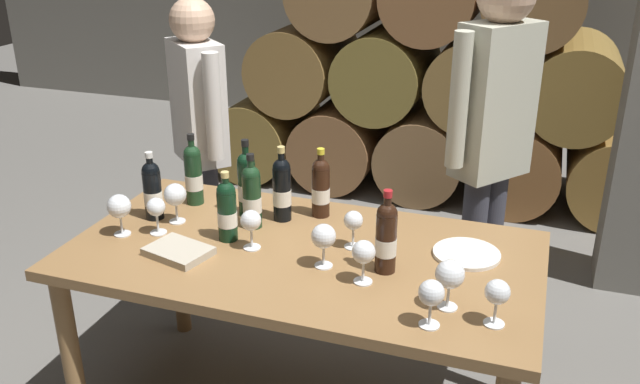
{
  "coord_description": "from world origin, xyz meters",
  "views": [
    {
      "loc": [
        0.77,
        -2.04,
        1.91
      ],
      "look_at": [
        0.0,
        0.2,
        0.91
      ],
      "focal_mm": 37.9,
      "sensor_mm": 36.0,
      "label": 1
    }
  ],
  "objects_px": {
    "wine_bottle_4": "(252,196)",
    "taster_seated_left": "(200,129)",
    "wine_bottle_0": "(282,189)",
    "wine_glass_5": "(364,253)",
    "wine_bottle_1": "(193,174)",
    "wine_bottle_2": "(386,237)",
    "wine_glass_4": "(450,275)",
    "wine_bottle_3": "(247,183)",
    "wine_glass_1": "(119,207)",
    "wine_glass_8": "(251,222)",
    "sommelier_presenting": "(492,132)",
    "wine_bottle_7": "(227,210)",
    "serving_plate": "(467,254)",
    "wine_bottle_6": "(152,190)",
    "wine_glass_7": "(324,237)",
    "wine_glass_3": "(497,294)",
    "wine_bottle_5": "(321,187)",
    "tasting_notebook": "(179,251)",
    "wine_glass_0": "(156,209)",
    "wine_glass_9": "(175,195)",
    "dining_table": "(302,272)"
  },
  "relations": [
    {
      "from": "wine_glass_4",
      "to": "taster_seated_left",
      "type": "bearing_deg",
      "value": 145.46
    },
    {
      "from": "wine_bottle_3",
      "to": "wine_bottle_7",
      "type": "xyz_separation_m",
      "value": [
        0.02,
        -0.22,
        -0.02
      ]
    },
    {
      "from": "wine_bottle_4",
      "to": "sommelier_presenting",
      "type": "relative_size",
      "value": 0.17
    },
    {
      "from": "wine_glass_3",
      "to": "wine_glass_5",
      "type": "relative_size",
      "value": 0.98
    },
    {
      "from": "wine_bottle_3",
      "to": "wine_glass_7",
      "type": "bearing_deg",
      "value": -35.61
    },
    {
      "from": "wine_glass_5",
      "to": "wine_glass_7",
      "type": "xyz_separation_m",
      "value": [
        -0.16,
        0.06,
        0.0
      ]
    },
    {
      "from": "wine_bottle_0",
      "to": "wine_glass_3",
      "type": "xyz_separation_m",
      "value": [
        0.87,
        -0.48,
        -0.03
      ]
    },
    {
      "from": "wine_glass_3",
      "to": "tasting_notebook",
      "type": "xyz_separation_m",
      "value": [
        -1.11,
        0.08,
        -0.09
      ]
    },
    {
      "from": "sommelier_presenting",
      "to": "wine_bottle_4",
      "type": "bearing_deg",
      "value": -142.82
    },
    {
      "from": "wine_glass_7",
      "to": "taster_seated_left",
      "type": "height_order",
      "value": "taster_seated_left"
    },
    {
      "from": "wine_glass_0",
      "to": "sommelier_presenting",
      "type": "relative_size",
      "value": 0.08
    },
    {
      "from": "wine_glass_3",
      "to": "tasting_notebook",
      "type": "height_order",
      "value": "wine_glass_3"
    },
    {
      "from": "wine_bottle_3",
      "to": "wine_bottle_7",
      "type": "height_order",
      "value": "wine_bottle_3"
    },
    {
      "from": "wine_glass_5",
      "to": "wine_glass_9",
      "type": "relative_size",
      "value": 0.94
    },
    {
      "from": "wine_bottle_4",
      "to": "taster_seated_left",
      "type": "xyz_separation_m",
      "value": [
        -0.54,
        0.6,
        0.03
      ]
    },
    {
      "from": "dining_table",
      "to": "wine_bottle_7",
      "type": "height_order",
      "value": "wine_bottle_7"
    },
    {
      "from": "wine_bottle_1",
      "to": "wine_glass_7",
      "type": "distance_m",
      "value": 0.77
    },
    {
      "from": "wine_bottle_3",
      "to": "wine_glass_1",
      "type": "distance_m",
      "value": 0.5
    },
    {
      "from": "dining_table",
      "to": "wine_bottle_3",
      "type": "relative_size",
      "value": 5.33
    },
    {
      "from": "wine_glass_9",
      "to": "tasting_notebook",
      "type": "xyz_separation_m",
      "value": [
        0.14,
        -0.24,
        -0.1
      ]
    },
    {
      "from": "wine_bottle_3",
      "to": "serving_plate",
      "type": "xyz_separation_m",
      "value": [
        0.88,
        -0.07,
        -0.13
      ]
    },
    {
      "from": "wine_bottle_1",
      "to": "wine_bottle_2",
      "type": "height_order",
      "value": "wine_bottle_1"
    },
    {
      "from": "wine_bottle_7",
      "to": "wine_glass_3",
      "type": "bearing_deg",
      "value": -14.12
    },
    {
      "from": "wine_bottle_6",
      "to": "wine_glass_4",
      "type": "height_order",
      "value": "wine_bottle_6"
    },
    {
      "from": "wine_glass_4",
      "to": "wine_bottle_7",
      "type": "bearing_deg",
      "value": 166.48
    },
    {
      "from": "wine_glass_9",
      "to": "wine_glass_4",
      "type": "bearing_deg",
      "value": -13.91
    },
    {
      "from": "wine_glass_1",
      "to": "sommelier_presenting",
      "type": "bearing_deg",
      "value": 33.93
    },
    {
      "from": "sommelier_presenting",
      "to": "taster_seated_left",
      "type": "relative_size",
      "value": 1.11
    },
    {
      "from": "wine_bottle_4",
      "to": "wine_glass_8",
      "type": "distance_m",
      "value": 0.18
    },
    {
      "from": "wine_bottle_2",
      "to": "wine_glass_7",
      "type": "bearing_deg",
      "value": -169.17
    },
    {
      "from": "wine_bottle_2",
      "to": "wine_glass_0",
      "type": "xyz_separation_m",
      "value": [
        -0.89,
        -0.0,
        -0.03
      ]
    },
    {
      "from": "serving_plate",
      "to": "wine_bottle_6",
      "type": "bearing_deg",
      "value": -176.07
    },
    {
      "from": "wine_bottle_4",
      "to": "wine_glass_7",
      "type": "height_order",
      "value": "wine_bottle_4"
    },
    {
      "from": "wine_bottle_5",
      "to": "wine_glass_7",
      "type": "xyz_separation_m",
      "value": [
        0.15,
        -0.4,
        -0.01
      ]
    },
    {
      "from": "wine_glass_1",
      "to": "wine_bottle_6",
      "type": "bearing_deg",
      "value": 77.39
    },
    {
      "from": "wine_glass_3",
      "to": "wine_glass_9",
      "type": "height_order",
      "value": "wine_glass_9"
    },
    {
      "from": "wine_bottle_0",
      "to": "wine_glass_5",
      "type": "xyz_separation_m",
      "value": [
        0.44,
        -0.37,
        -0.02
      ]
    },
    {
      "from": "wine_bottle_3",
      "to": "dining_table",
      "type": "bearing_deg",
      "value": -34.79
    },
    {
      "from": "wine_bottle_6",
      "to": "wine_glass_0",
      "type": "height_order",
      "value": "wine_bottle_6"
    },
    {
      "from": "wine_bottle_1",
      "to": "wine_bottle_6",
      "type": "xyz_separation_m",
      "value": [
        -0.08,
        -0.19,
        -0.01
      ]
    },
    {
      "from": "wine_glass_1",
      "to": "tasting_notebook",
      "type": "xyz_separation_m",
      "value": [
        0.29,
        -0.07,
        -0.1
      ]
    },
    {
      "from": "wine_bottle_6",
      "to": "sommelier_presenting",
      "type": "bearing_deg",
      "value": 29.01
    },
    {
      "from": "wine_glass_1",
      "to": "wine_glass_7",
      "type": "bearing_deg",
      "value": 1.09
    },
    {
      "from": "wine_bottle_2",
      "to": "taster_seated_left",
      "type": "relative_size",
      "value": 0.19
    },
    {
      "from": "wine_bottle_3",
      "to": "wine_glass_3",
      "type": "bearing_deg",
      "value": -24.95
    },
    {
      "from": "wine_bottle_0",
      "to": "serving_plate",
      "type": "distance_m",
      "value": 0.75
    },
    {
      "from": "wine_glass_7",
      "to": "wine_glass_5",
      "type": "bearing_deg",
      "value": -20.69
    },
    {
      "from": "wine_glass_1",
      "to": "wine_glass_5",
      "type": "bearing_deg",
      "value": -2.65
    },
    {
      "from": "wine_bottle_0",
      "to": "wine_bottle_1",
      "type": "height_order",
      "value": "wine_bottle_0"
    },
    {
      "from": "wine_glass_0",
      "to": "serving_plate",
      "type": "relative_size",
      "value": 0.61
    }
  ]
}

